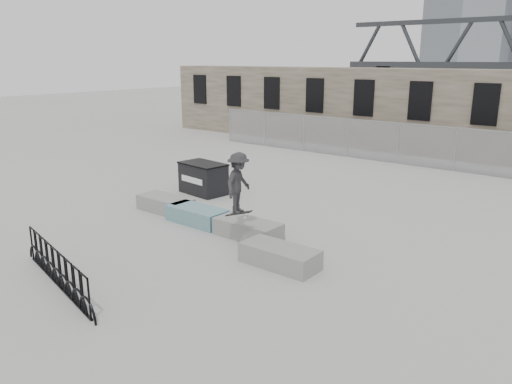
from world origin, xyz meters
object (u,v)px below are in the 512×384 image
Objects in this scene: bike_rack at (57,268)px; planter_offset at (280,255)px; planter_far_left at (165,203)px; planter_center_right at (248,228)px; skateboarder at (239,183)px; planter_center_left at (197,215)px; dumpster at (203,178)px.

planter_offset is at bearing 51.63° from bike_rack.
planter_far_left is 1.00× the size of planter_offset.
planter_center_right is 1.67m from skateboarder.
planter_far_left is at bearing 176.76° from planter_center_right.
planter_offset is (4.01, -1.09, 0.00)m from planter_center_left.
bike_rack is (-3.25, -4.11, 0.16)m from planter_offset.
planter_center_right is 1.10× the size of skateboarder.
planter_far_left is 1.00× the size of planter_center_left.
planter_offset is 7.42m from dumpster.
dumpster is at bearing 148.80° from planter_center_right.
planter_center_left is at bearing -6.76° from planter_far_left.
planter_offset is at bearing -29.17° from planter_center_right.
planter_offset is at bearing -24.11° from dumpster.
planter_far_left is 1.00× the size of planter_center_right.
bike_rack reaches higher than planter_offset.
planter_center_right is at bearing 75.67° from bike_rack.
skateboarder is at bearing -12.24° from planter_far_left.
planter_far_left is 2.58m from dumpster.
planter_center_right is 2.21m from planter_offset.
dumpster is at bearing 111.65° from bike_rack.
planter_center_left is 4.16m from planter_offset.
planter_center_left and planter_offset have the same top height.
bike_rack is at bearing -104.33° from planter_center_right.
planter_center_left is at bearing 60.46° from skateboarder.
planter_center_right is at bearing -24.71° from dumpster.
planter_center_right is 5.35m from bike_rack.
planter_center_right is at bearing 150.83° from planter_offset.
planter_far_left and planter_center_left have the same top height.
planter_center_left is at bearing -42.12° from dumpster.
dumpster reaches higher than bike_rack.
planter_center_right is (2.09, -0.01, 0.00)m from planter_center_left.
dumpster is at bearing 131.39° from planter_center_left.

